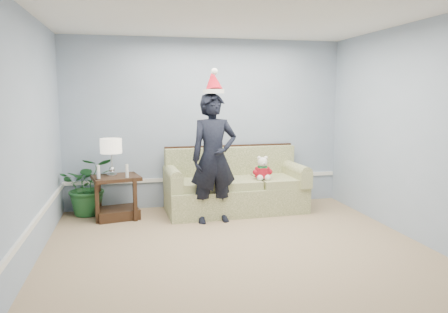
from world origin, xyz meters
TOP-DOWN VIEW (x-y plane):
  - room_shell at (0.00, 0.00)m, footprint 4.54×5.04m
  - wainscot_trim at (-1.18, 1.18)m, footprint 4.49×4.99m
  - sofa at (0.37, 2.05)m, footprint 2.18×1.02m
  - side_table at (-1.43, 1.98)m, footprint 0.76×0.68m
  - table_lamp at (-1.48, 2.00)m, footprint 0.31×0.31m
  - candle_pair at (-1.46, 1.83)m, footprint 0.44×0.05m
  - houseplant at (-1.84, 2.28)m, footprint 0.86×0.76m
  - man at (-0.06, 1.52)m, footprint 0.72×0.52m
  - santa_hat at (-0.06, 1.54)m, footprint 0.34×0.37m
  - teddy_bear at (0.75, 1.81)m, footprint 0.24×0.26m

SIDE VIEW (x-z plane):
  - side_table at x=-1.43m, z-range -0.07..0.56m
  - sofa at x=0.37m, z-range -0.15..0.85m
  - houseplant at x=-1.84m, z-range 0.00..0.89m
  - wainscot_trim at x=-1.18m, z-range 0.42..0.48m
  - teddy_bear at x=0.75m, z-range 0.47..0.84m
  - candle_pair at x=-1.46m, z-range 0.63..0.82m
  - man at x=-0.06m, z-range 0.00..1.84m
  - table_lamp at x=-1.48m, z-range 0.78..1.33m
  - room_shell at x=0.00m, z-range -0.02..2.72m
  - santa_hat at x=-0.06m, z-range 1.80..2.15m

